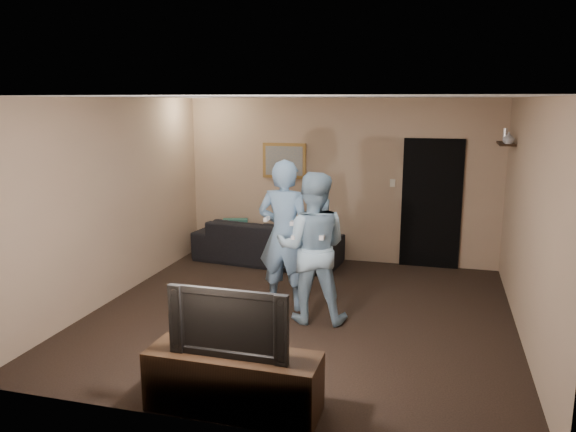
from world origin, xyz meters
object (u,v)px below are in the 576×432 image
(sofa, at_px, (268,241))
(television, at_px, (232,320))
(wii_player_right, at_px, (312,248))
(wii_player_left, at_px, (285,235))
(tv_console, at_px, (233,382))

(sofa, relative_size, television, 2.29)
(television, relative_size, wii_player_right, 0.57)
(television, distance_m, wii_player_right, 2.12)
(television, relative_size, wii_player_left, 0.54)
(wii_player_left, relative_size, wii_player_right, 1.06)
(sofa, bearing_deg, wii_player_right, 126.35)
(television, bearing_deg, sofa, 104.22)
(tv_console, bearing_deg, wii_player_left, 96.08)
(wii_player_right, bearing_deg, tv_console, -95.17)
(tv_console, relative_size, wii_player_left, 0.78)
(wii_player_left, bearing_deg, wii_player_right, -36.74)
(sofa, height_order, wii_player_left, wii_player_left)
(wii_player_left, bearing_deg, television, -84.57)
(television, height_order, wii_player_left, wii_player_left)
(tv_console, height_order, television, television)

